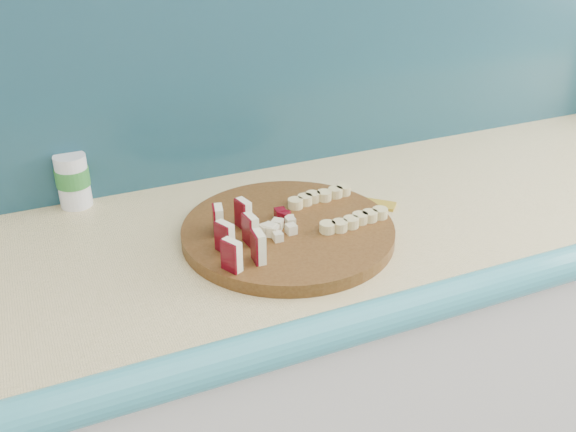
% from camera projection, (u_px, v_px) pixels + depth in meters
% --- Properties ---
extents(kitchen_counter, '(2.20, 0.63, 0.91)m').
position_uv_depth(kitchen_counter, '(495.00, 343.00, 1.60)').
color(kitchen_counter, silver).
rests_on(kitchen_counter, ground).
extents(backsplash, '(2.20, 0.02, 0.50)m').
position_uv_depth(backsplash, '(459.00, 34.00, 1.50)').
color(backsplash, teal).
rests_on(backsplash, kitchen_counter).
extents(cutting_board, '(0.43, 0.43, 0.02)m').
position_uv_depth(cutting_board, '(288.00, 232.00, 1.15)').
color(cutting_board, '#3F250D').
rests_on(cutting_board, kitchen_counter).
extents(apple_wedges, '(0.09, 0.16, 0.05)m').
position_uv_depth(apple_wedges, '(238.00, 233.00, 1.07)').
color(apple_wedges, '#EFE9BF').
rests_on(apple_wedges, cutting_board).
extents(apple_chunks, '(0.06, 0.07, 0.02)m').
position_uv_depth(apple_chunks, '(276.00, 225.00, 1.13)').
color(apple_chunks, beige).
rests_on(apple_chunks, cutting_board).
extents(banana_slices, '(0.16, 0.16, 0.02)m').
position_uv_depth(banana_slices, '(336.00, 208.00, 1.19)').
color(banana_slices, '#D1C17F').
rests_on(banana_slices, cutting_board).
extents(canister, '(0.07, 0.07, 0.11)m').
position_uv_depth(canister, '(73.00, 180.00, 1.25)').
color(canister, silver).
rests_on(canister, kitchen_counter).
extents(banana_peel, '(0.22, 0.18, 0.01)m').
position_uv_depth(banana_peel, '(330.00, 203.00, 1.28)').
color(banana_peel, gold).
rests_on(banana_peel, kitchen_counter).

